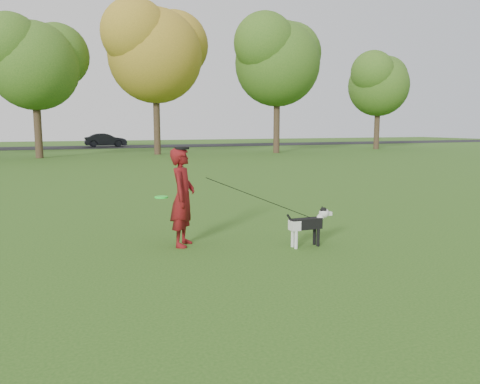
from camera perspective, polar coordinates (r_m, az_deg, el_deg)
name	(u,v)px	position (r m, az deg, el deg)	size (l,w,h in m)	color
ground	(240,242)	(8.70, -0.05, -6.10)	(120.00, 120.00, 0.00)	#285116
road	(88,147)	(47.99, -18.03, 5.22)	(120.00, 7.00, 0.02)	black
man	(183,197)	(8.34, -7.00, -0.63)	(0.64, 0.42, 1.76)	#5C0D0D
dog	(309,223)	(8.40, 8.44, -3.70)	(0.93, 0.19, 0.71)	black
car_mid	(106,140)	(48.10, -16.06, 6.10)	(1.39, 3.98, 1.31)	black
man_held_items	(260,198)	(8.33, 2.51, -0.80)	(2.71, 1.01, 1.29)	#20FF37
tree_row	(75,45)	(34.35, -19.46, 16.52)	(51.74, 8.86, 12.01)	#38281C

